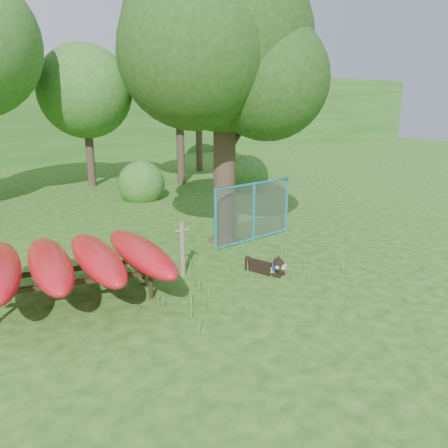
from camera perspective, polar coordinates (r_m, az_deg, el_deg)
ground at (r=9.05m, az=3.55°, el=-7.95°), size 80.00×80.00×0.00m
oak_tree at (r=11.42m, az=-0.23°, el=21.55°), size 5.72×4.99×7.21m
wooden_post at (r=9.35m, az=-5.47°, el=-3.07°), size 0.32×0.12×1.19m
kayak_rack at (r=8.45m, az=-19.04°, el=-4.60°), size 3.49×3.75×1.06m
husky_dog at (r=9.61m, az=5.58°, el=-5.50°), size 0.50×1.03×0.47m
fence_section at (r=11.71m, az=3.88°, el=1.61°), size 2.73×0.29×2.66m
wildflower_clump at (r=9.91m, az=3.54°, el=-4.82°), size 0.09×0.08×0.20m
bg_tree_c at (r=20.53m, az=-17.68°, el=16.15°), size 4.00×4.00×6.12m
bg_tree_d at (r=20.26m, az=-5.97°, el=19.54°), size 4.80×4.80×7.50m
bg_tree_e at (r=24.40m, az=-3.40°, el=19.21°), size 4.60×4.60×7.55m
shrub_right at (r=18.96m, az=3.05°, el=4.46°), size 1.80×1.80×1.80m
shrub_mid at (r=17.39m, az=-10.64°, el=3.22°), size 1.80×1.80×1.80m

